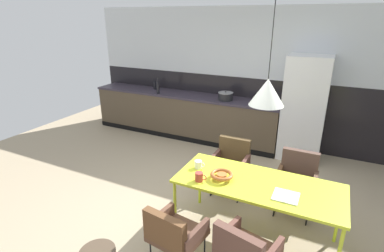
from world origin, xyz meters
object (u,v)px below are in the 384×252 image
at_px(fruit_bowl, 222,175).
at_px(mug_white_ceramic, 199,177).
at_px(armchair_head_of_table, 173,232).
at_px(bottle_vinegar_dark, 158,87).
at_px(mug_short_terracotta, 198,164).
at_px(open_book, 286,196).
at_px(armchair_near_window, 232,159).
at_px(refrigerator_column, 304,109).
at_px(cooking_pot, 226,96).
at_px(armchair_by_stool, 244,250).
at_px(dining_table, 258,186).
at_px(pendant_lamp_over_table_near, 267,92).
at_px(armchair_far_side, 297,176).
at_px(bottle_oil_tall, 155,85).

height_order(fruit_bowl, mug_white_ceramic, mug_white_ceramic).
height_order(armchair_head_of_table, bottle_vinegar_dark, bottle_vinegar_dark).
bearing_deg(mug_short_terracotta, open_book, -8.62).
bearing_deg(armchair_near_window, refrigerator_column, -115.52).
xyz_separation_m(open_book, cooking_pot, (-1.57, 2.53, 0.25)).
height_order(armchair_by_stool, cooking_pot, cooking_pot).
xyz_separation_m(fruit_bowl, cooking_pot, (-0.87, 2.49, 0.21)).
bearing_deg(bottle_vinegar_dark, dining_table, -39.94).
bearing_deg(open_book, bottle_vinegar_dark, 141.44).
xyz_separation_m(fruit_bowl, pendant_lamp_over_table_near, (0.38, 0.14, 0.95)).
bearing_deg(open_book, dining_table, 155.64).
bearing_deg(armchair_near_window, pendant_lamp_over_table_near, 125.33).
xyz_separation_m(dining_table, armchair_far_side, (0.33, 0.77, -0.19)).
bearing_deg(bottle_oil_tall, mug_white_ceramic, -49.64).
xyz_separation_m(armchair_near_window, cooking_pot, (-0.67, 1.55, 0.49)).
bearing_deg(dining_table, mug_short_terracotta, 178.83).
height_order(fruit_bowl, bottle_vinegar_dark, bottle_vinegar_dark).
distance_m(armchair_head_of_table, bottle_oil_tall, 4.17).
distance_m(dining_table, pendant_lamp_over_table_near, 1.04).
bearing_deg(refrigerator_column, open_book, -86.88).
height_order(armchair_head_of_table, cooking_pot, cooking_pot).
distance_m(armchair_by_stool, mug_short_terracotta, 1.18).
distance_m(armchair_far_side, bottle_vinegar_dark, 3.42).
bearing_deg(armchair_near_window, fruit_bowl, 101.35).
relative_size(mug_white_ceramic, cooking_pot, 0.47).
distance_m(fruit_bowl, mug_short_terracotta, 0.36).
relative_size(armchair_head_of_table, bottle_oil_tall, 3.20).
relative_size(dining_table, bottle_oil_tall, 7.65).
relative_size(dining_table, open_book, 7.18).
height_order(dining_table, mug_white_ceramic, mug_white_ceramic).
xyz_separation_m(armchair_head_of_table, armchair_by_stool, (0.69, 0.04, 0.03)).
height_order(cooking_pot, bottle_oil_tall, bottle_oil_tall).
height_order(armchair_head_of_table, fruit_bowl, fruit_bowl).
bearing_deg(mug_short_terracotta, refrigerator_column, 69.83).
height_order(mug_white_ceramic, mug_short_terracotta, mug_white_ceramic).
height_order(refrigerator_column, open_book, refrigerator_column).
bearing_deg(mug_short_terracotta, armchair_far_side, 35.78).
bearing_deg(cooking_pot, mug_white_ceramic, -75.86).
bearing_deg(open_book, armchair_far_side, 88.93).
distance_m(armchair_far_side, fruit_bowl, 1.17).
xyz_separation_m(refrigerator_column, dining_table, (-0.17, -2.45, -0.23)).
xyz_separation_m(fruit_bowl, bottle_vinegar_dark, (-2.31, 2.36, 0.27)).
relative_size(dining_table, pendant_lamp_over_table_near, 1.83).
bearing_deg(fruit_bowl, dining_table, 14.73).
bearing_deg(dining_table, open_book, -24.36).
relative_size(dining_table, armchair_far_side, 2.20).
bearing_deg(cooking_pot, refrigerator_column, 2.55).
distance_m(fruit_bowl, mug_white_ceramic, 0.25).
xyz_separation_m(armchair_far_side, armchair_by_stool, (-0.24, -1.56, 0.01)).
height_order(armchair_near_window, open_book, armchair_near_window).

